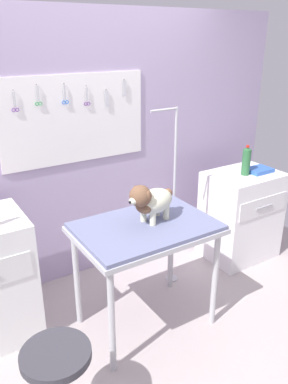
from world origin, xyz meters
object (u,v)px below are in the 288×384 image
object	(u,v)px
soda_bottle	(246,161)
dog	(151,201)
cabinet_right	(240,215)
grooming_arm	(173,207)
stool	(57,366)
grooming_table	(146,235)

from	to	relation	value
soda_bottle	dog	bearing A→B (deg)	-165.88
cabinet_right	soda_bottle	size ratio (longest dim) A/B	3.10
grooming_arm	cabinet_right	bearing A→B (deg)	0.23
dog	stool	bearing A→B (deg)	-150.23
grooming_arm	stool	distance (m)	1.65
dog	grooming_arm	bearing A→B (deg)	37.12
dog	cabinet_right	bearing A→B (deg)	15.02
cabinet_right	stool	bearing A→B (deg)	-158.43
grooming_table	dog	world-z (taller)	dog
grooming_arm	soda_bottle	xyz separation A→B (m)	(0.81, -0.03, 0.27)
grooming_arm	dog	bearing A→B (deg)	-142.88
grooming_table	stool	world-z (taller)	grooming_table
stool	grooming_arm	bearing A→B (deg)	32.32
dog	cabinet_right	distance (m)	1.45
grooming_arm	dog	world-z (taller)	grooming_arm
grooming_arm	cabinet_right	size ratio (longest dim) A/B	1.80
soda_bottle	grooming_arm	bearing A→B (deg)	178.20
grooming_table	grooming_arm	size ratio (longest dim) A/B	0.63
cabinet_right	stool	size ratio (longest dim) A/B	1.51
stool	soda_bottle	distance (m)	2.40
grooming_table	grooming_arm	xyz separation A→B (m)	(0.50, 0.36, -0.03)
stool	cabinet_right	bearing A→B (deg)	21.57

